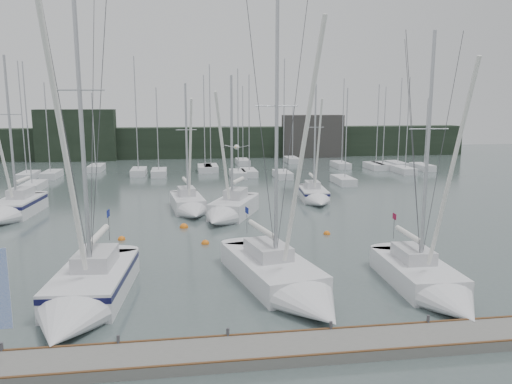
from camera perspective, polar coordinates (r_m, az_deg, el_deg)
ground at (r=23.57m, az=0.83°, el=-12.34°), size 160.00×160.00×0.00m
dock at (r=19.02m, az=3.34°, el=-17.48°), size 24.00×2.00×0.40m
far_treeline at (r=83.82m, az=-5.94°, el=5.66°), size 90.00×4.00×5.00m
far_building_left at (r=83.30m, az=-19.86°, el=6.12°), size 12.00×3.00×8.00m
far_building_right at (r=84.45m, az=6.48°, el=6.36°), size 10.00×3.00×7.00m
mast_forest at (r=63.90m, az=-3.31°, el=2.48°), size 59.58×25.26×14.69m
sailboat_near_left at (r=23.59m, az=-19.13°, el=-11.22°), size 3.89×9.95×16.15m
sailboat_near_center at (r=23.97m, az=3.90°, el=-10.56°), size 5.25×10.70×15.14m
sailboat_near_right at (r=25.24m, az=19.54°, el=-10.13°), size 3.01×8.88×13.25m
sailboat_mid_a at (r=43.95m, az=-26.14°, el=-1.85°), size 3.35×8.40×13.52m
sailboat_mid_b at (r=41.65m, az=-7.57°, el=-1.65°), size 3.34×7.65×11.36m
sailboat_mid_c at (r=39.15m, az=-3.21°, el=-2.22°), size 5.57×8.11×11.93m
sailboat_mid_d at (r=46.12m, az=6.79°, el=-0.50°), size 2.95×7.06×11.40m
buoy_a at (r=32.70m, az=-5.82°, el=-5.90°), size 0.52×0.52×0.52m
buoy_b at (r=35.18m, az=8.10°, el=-4.79°), size 0.48×0.48×0.48m
buoy_c at (r=34.65m, az=-15.11°, el=-5.28°), size 0.51×0.51×0.51m
seagull at (r=19.83m, az=-2.24°, el=5.17°), size 0.97×0.47×0.19m
buoy_d at (r=37.01m, az=-8.24°, el=-4.04°), size 0.64×0.64×0.64m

